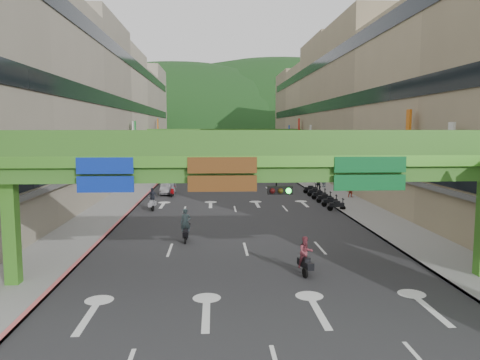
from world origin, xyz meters
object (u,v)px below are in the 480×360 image
object	(u,v)px
car_yellow	(260,174)
scooter_rider_near	(186,226)
scooter_rider_mid	(306,255)
pedestrian_red	(352,191)
car_silver	(167,188)
overpass_near	(277,173)

from	to	relation	value
car_yellow	scooter_rider_near	bearing A→B (deg)	-112.08
scooter_rider_mid	pedestrian_red	size ratio (longest dim) A/B	1.17
scooter_rider_mid	car_silver	distance (m)	30.54
overpass_near	scooter_rider_mid	distance (m)	4.82
overpass_near	car_yellow	xyz separation A→B (m)	(3.72, 45.41, -4.51)
scooter_rider_near	pedestrian_red	distance (m)	23.55
scooter_rider_mid	pedestrian_red	distance (m)	26.28
car_yellow	pedestrian_red	distance (m)	20.76
scooter_rider_near	overpass_near	bearing A→B (deg)	-62.01
pedestrian_red	overpass_near	bearing A→B (deg)	-130.43
scooter_rider_mid	car_silver	bearing A→B (deg)	108.35
overpass_near	pedestrian_red	bearing A→B (deg)	66.62
pedestrian_red	scooter_rider_mid	bearing A→B (deg)	-128.45
scooter_rider_near	car_silver	world-z (taller)	scooter_rider_near
overpass_near	scooter_rider_near	bearing A→B (deg)	117.99
scooter_rider_mid	car_silver	world-z (taller)	scooter_rider_mid
overpass_near	scooter_rider_mid	bearing A→B (deg)	43.58
overpass_near	scooter_rider_near	distance (m)	10.67
car_silver	pedestrian_red	xyz separation A→B (m)	(19.20, -4.52, 0.18)
scooter_rider_near	car_yellow	world-z (taller)	scooter_rider_near
car_silver	car_yellow	size ratio (longest dim) A/B	0.95
overpass_near	pedestrian_red	world-z (taller)	overpass_near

